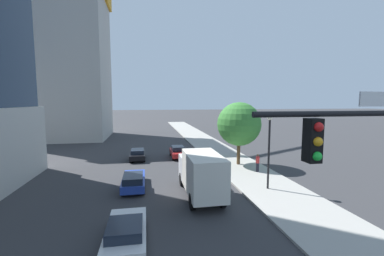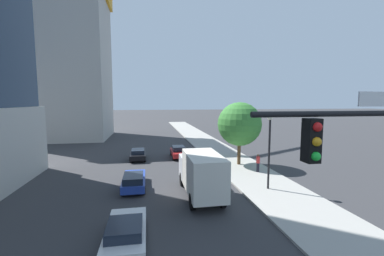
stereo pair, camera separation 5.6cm
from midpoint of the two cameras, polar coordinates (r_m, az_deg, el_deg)
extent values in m
cube|color=#9E9B93|center=(25.08, 13.03, -9.99)|extent=(5.24, 120.00, 0.15)
cube|color=#B2AFA8|center=(53.72, -27.09, 13.33)|extent=(15.83, 13.98, 28.67)
cube|color=red|center=(49.11, -23.19, 18.02)|extent=(0.90, 0.90, 35.02)
cylinder|color=black|center=(7.23, 32.09, 2.74)|extent=(5.04, 0.14, 0.14)
cube|color=black|center=(6.66, 25.37, -2.53)|extent=(0.32, 0.36, 1.05)
sphere|color=red|center=(6.47, 26.48, 0.21)|extent=(0.22, 0.22, 0.22)
sphere|color=orange|center=(6.51, 26.34, -2.77)|extent=(0.22, 0.22, 0.22)
sphere|color=green|center=(6.57, 26.20, -5.70)|extent=(0.22, 0.22, 0.22)
cube|color=white|center=(7.76, 36.40, 5.23)|extent=(1.10, 0.04, 0.36)
cylinder|color=black|center=(20.55, 16.94, -5.70)|extent=(0.16, 0.16, 5.39)
sphere|color=silver|center=(20.18, 17.19, 2.33)|extent=(0.44, 0.44, 0.44)
cylinder|color=brown|center=(27.95, 10.53, -5.35)|extent=(0.36, 0.36, 2.61)
sphere|color=#387F33|center=(27.52, 10.65, 0.88)|extent=(4.65, 4.65, 4.65)
cube|color=silver|center=(13.72, -14.45, -21.77)|extent=(1.90, 4.55, 0.55)
cube|color=#19212D|center=(12.98, -14.72, -20.94)|extent=(1.60, 2.02, 0.47)
cylinder|color=black|center=(15.28, -17.29, -19.76)|extent=(0.22, 0.71, 0.71)
cylinder|color=black|center=(15.16, -10.61, -19.80)|extent=(0.22, 0.71, 0.71)
cylinder|color=black|center=(12.45, -10.74, -26.00)|extent=(0.22, 0.71, 0.71)
cube|color=red|center=(31.64, -3.00, -5.54)|extent=(1.72, 4.23, 0.56)
cube|color=#19212D|center=(31.68, -3.04, -4.54)|extent=(1.44, 2.08, 0.51)
cylinder|color=black|center=(33.01, -4.61, -5.48)|extent=(0.22, 0.69, 0.69)
cylinder|color=black|center=(33.18, -2.00, -5.40)|extent=(0.22, 0.69, 0.69)
cylinder|color=black|center=(30.21, -4.09, -6.56)|extent=(0.22, 0.69, 0.69)
cylinder|color=black|center=(30.40, -1.23, -6.47)|extent=(0.22, 0.69, 0.69)
cube|color=black|center=(31.23, -11.90, -5.90)|extent=(1.76, 4.37, 0.55)
cube|color=#19212D|center=(30.84, -11.94, -5.09)|extent=(1.47, 2.16, 0.46)
cylinder|color=black|center=(32.76, -13.17, -5.77)|extent=(0.22, 0.62, 0.62)
cylinder|color=black|center=(32.71, -10.46, -5.73)|extent=(0.22, 0.62, 0.62)
cylinder|color=black|center=(29.86, -13.47, -6.93)|extent=(0.22, 0.62, 0.62)
cylinder|color=black|center=(29.81, -10.49, -6.89)|extent=(0.22, 0.62, 0.62)
cube|color=#233D9E|center=(21.40, -12.76, -11.46)|extent=(1.74, 4.70, 0.57)
cube|color=#19212D|center=(20.30, -12.92, -10.87)|extent=(1.46, 2.35, 0.49)
cylinder|color=black|center=(23.04, -14.50, -10.83)|extent=(0.22, 0.64, 0.64)
cylinder|color=black|center=(22.97, -10.61, -10.80)|extent=(0.22, 0.64, 0.64)
cylinder|color=black|center=(20.01, -15.21, -13.48)|extent=(0.22, 0.64, 0.64)
cylinder|color=black|center=(19.93, -10.69, -13.45)|extent=(0.22, 0.64, 0.64)
cube|color=silver|center=(21.27, 0.54, -8.59)|extent=(2.28, 1.95, 1.84)
cube|color=silver|center=(17.81, 2.68, -10.15)|extent=(2.28, 4.86, 2.67)
cylinder|color=black|center=(21.40, -2.16, -11.36)|extent=(0.30, 1.07, 1.07)
cylinder|color=black|center=(21.75, 3.19, -11.07)|extent=(0.30, 1.07, 1.07)
cylinder|color=black|center=(16.97, 0.15, -16.12)|extent=(0.30, 1.07, 1.07)
cylinder|color=black|center=(17.41, 6.92, -15.57)|extent=(0.30, 1.07, 1.07)
cylinder|color=black|center=(25.64, 14.59, -8.52)|extent=(0.28, 0.28, 0.84)
cylinder|color=red|center=(25.47, 14.64, -6.89)|extent=(0.34, 0.34, 0.65)
sphere|color=brown|center=(25.38, 14.66, -5.93)|extent=(0.23, 0.23, 0.23)
camera|label=1|loc=(0.03, -89.89, 0.01)|focal=23.83mm
camera|label=2|loc=(0.03, 90.11, -0.01)|focal=23.83mm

